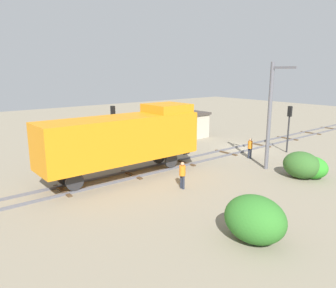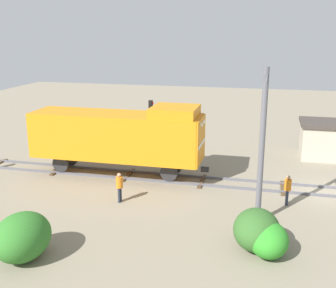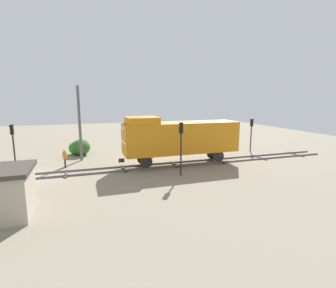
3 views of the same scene
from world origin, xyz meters
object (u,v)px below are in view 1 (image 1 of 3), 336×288
Objects in this scene: catenary_mast at (270,114)px; traffic_signal_mid at (113,124)px; worker_near_track at (250,147)px; relay_hut at (190,124)px; locomotive at (124,137)px; traffic_signal_near at (289,120)px; worker_by_signal at (182,173)px.

traffic_signal_mid is at bearing 43.03° from catenary_mast.
relay_hut is (9.90, -2.55, 0.40)m from worker_near_track.
worker_near_track is (-2.40, -10.54, -1.78)m from locomotive.
catenary_mast reaches higher than relay_hut.
catenary_mast reaches higher than traffic_signal_mid.
locomotive is 6.82× the size of worker_near_track.
traffic_signal_near is 2.42× the size of worker_near_track.
worker_by_signal is (-1.80, 9.06, 0.00)m from worker_near_track.
locomotive is 15.15m from relay_hut.
locomotive is at bearing 119.82° from relay_hut.
worker_near_track is 9.24m from worker_by_signal.
worker_by_signal is at bearing -160.62° from locomotive.
relay_hut is (4.10, -11.93, -1.72)m from traffic_signal_mid.
relay_hut is (11.70, -11.61, 0.40)m from worker_by_signal.
catenary_mast is 13.47m from relay_hut.
traffic_signal_near is 0.53× the size of catenary_mast.
worker_by_signal is (-1.00, 13.35, -1.87)m from traffic_signal_near.
relay_hut is (12.56, -4.03, -2.71)m from catenary_mast.
locomotive is 6.82× the size of worker_by_signal.
locomotive is 4.79m from worker_by_signal.
relay_hut is (10.70, 1.74, -1.47)m from traffic_signal_near.
catenary_mast is (-8.46, -7.90, 0.98)m from traffic_signal_mid.
traffic_signal_mid is (3.40, -1.16, 0.34)m from locomotive.
traffic_signal_mid is 2.65× the size of worker_near_track.
worker_near_track is 0.49× the size of relay_hut.
catenary_mast is at bearing -57.31° from worker_near_track.
traffic_signal_near reaches higher than worker_near_track.
traffic_signal_near reaches higher than worker_by_signal.
catenary_mast reaches higher than worker_by_signal.
traffic_signal_mid is (6.60, 13.67, 0.25)m from traffic_signal_near.
traffic_signal_mid is 1.29× the size of relay_hut.
traffic_signal_mid is 2.65× the size of worker_by_signal.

